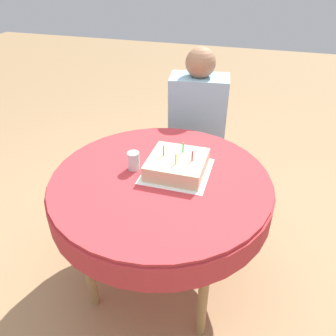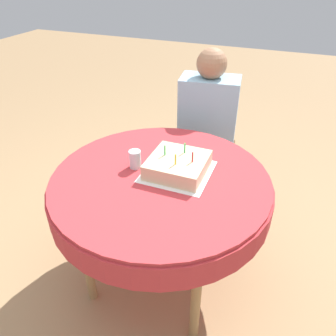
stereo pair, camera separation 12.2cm
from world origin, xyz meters
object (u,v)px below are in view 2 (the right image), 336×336
chair (208,137)px  person (208,118)px  birthday_cake (178,165)px  drinking_glass (135,159)px

chair → person: size_ratio=0.81×
person → birthday_cake: person is taller
birthday_cake → person: bearing=94.1°
chair → person: person is taller
drinking_glass → person: bearing=78.3°
person → birthday_cake: (0.06, -0.77, 0.08)m
chair → person: bearing=-90.0°
birthday_cake → drinking_glass: size_ratio=2.93×
chair → drinking_glass: bearing=-107.6°
chair → birthday_cake: bearing=-93.5°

